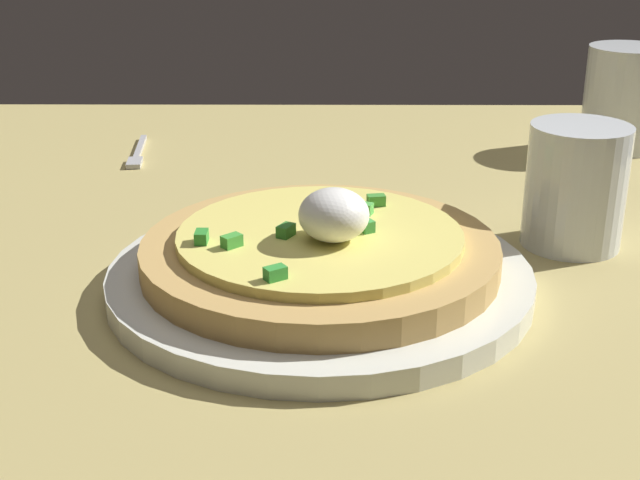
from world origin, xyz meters
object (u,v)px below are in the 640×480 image
object	(u,v)px
plate	(320,278)
pizza	(321,249)
fork	(138,154)
cup_near	(575,189)
cup_far	(624,100)

from	to	relation	value
plate	pizza	bearing A→B (deg)	-60.33
fork	cup_near	bearing A→B (deg)	53.19
cup_far	plate	bearing A→B (deg)	-131.68
cup_near	fork	xyz separation A→B (cm)	(-38.04, 23.35, -4.23)
cup_far	cup_near	bearing A→B (deg)	-114.06
pizza	cup_near	world-z (taller)	cup_near
cup_far	fork	distance (cm)	50.44
plate	cup_far	xyz separation A→B (cm)	(31.27, 35.13, 4.30)
cup_far	pizza	bearing A→B (deg)	-131.58
pizza	cup_near	bearing A→B (deg)	23.26
pizza	cup_far	bearing A→B (deg)	48.42
plate	cup_far	bearing A→B (deg)	48.32
cup_near	cup_far	distance (cm)	29.52
cup_far	fork	size ratio (longest dim) A/B	0.96
pizza	cup_far	size ratio (longest dim) A/B	2.29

